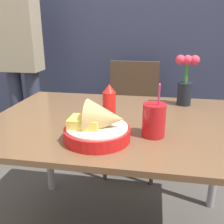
{
  "coord_description": "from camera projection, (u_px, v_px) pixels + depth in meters",
  "views": [
    {
      "loc": [
        0.15,
        -1.11,
        1.15
      ],
      "look_at": [
        -0.03,
        -0.07,
        0.79
      ],
      "focal_mm": 40.0,
      "sensor_mm": 36.0,
      "label": 1
    }
  ],
  "objects": [
    {
      "name": "wall_window",
      "position": [
        141.0,
        8.0,
        2.12
      ],
      "size": [
        7.0,
        0.06,
        2.6
      ],
      "color": "#2D334C",
      "rests_on": "ground_plane"
    },
    {
      "name": "dining_table",
      "position": [
        120.0,
        136.0,
        1.22
      ],
      "size": [
        1.25,
        0.87,
        0.73
      ],
      "color": "brown",
      "rests_on": "ground_plane"
    },
    {
      "name": "chair_far_window",
      "position": [
        133.0,
        107.0,
        2.04
      ],
      "size": [
        0.4,
        0.4,
        0.89
      ],
      "color": "#473323",
      "rests_on": "ground_plane"
    },
    {
      "name": "food_basket",
      "position": [
        100.0,
        126.0,
        0.96
      ],
      "size": [
        0.26,
        0.26,
        0.16
      ],
      "color": "red",
      "rests_on": "dining_table"
    },
    {
      "name": "ketchup_bottle",
      "position": [
        109.0,
        104.0,
        1.13
      ],
      "size": [
        0.06,
        0.06,
        0.18
      ],
      "color": "red",
      "rests_on": "dining_table"
    },
    {
      "name": "drink_cup",
      "position": [
        154.0,
        121.0,
        1.0
      ],
      "size": [
        0.09,
        0.09,
        0.22
      ],
      "color": "red",
      "rests_on": "dining_table"
    },
    {
      "name": "flower_vase",
      "position": [
        185.0,
        82.0,
        1.37
      ],
      "size": [
        0.13,
        0.08,
        0.28
      ],
      "color": "black",
      "rests_on": "dining_table"
    },
    {
      "name": "person_standing",
      "position": [
        20.0,
        51.0,
        1.96
      ],
      "size": [
        0.32,
        0.19,
        1.67
      ],
      "color": "#2D3347",
      "rests_on": "ground_plane"
    }
  ]
}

